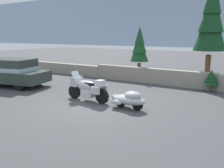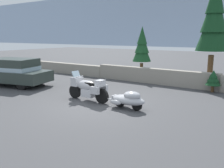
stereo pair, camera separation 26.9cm
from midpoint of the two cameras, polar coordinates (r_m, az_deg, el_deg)
The scene contains 8 objects.
ground_plane at distance 10.61m, azimuth -4.68°, elevation -4.94°, with size 80.00×80.00×0.00m, color #424244.
stone_guard_wall at distance 15.31m, azimuth 10.45°, elevation 1.63°, with size 24.00×0.58×0.95m.
touring_motorcycle at distance 11.16m, azimuth -6.49°, elevation -0.86°, with size 2.31×0.77×1.33m.
car_shaped_trailer at distance 9.94m, azimuth 3.26°, elevation -3.57°, with size 2.21×0.79×0.76m.
suv_at_left_edge at distance 15.73m, azimuth -23.48°, elevation 2.63°, with size 5.12×2.98×1.63m.
pine_tree_tall at distance 15.60m, azimuth 21.94°, elevation 14.36°, with size 1.88×1.88×6.40m.
pine_tree_secondary at distance 17.33m, azimuth 6.06°, elevation 8.94°, with size 1.31×1.31×3.63m.
pine_sapling_near at distance 13.95m, azimuth 21.85°, elevation 1.33°, with size 0.80×0.80×1.19m.
Camera 1 is at (6.10, -8.15, 2.95)m, focal length 38.76 mm.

